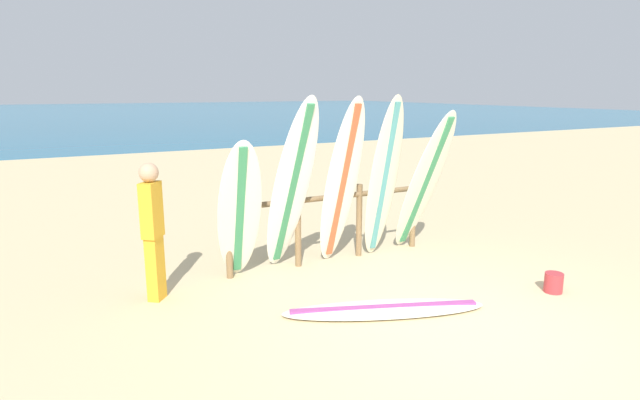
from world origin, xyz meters
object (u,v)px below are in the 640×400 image
at_px(surfboard_rack, 330,215).
at_px(surfboard_leaning_left, 291,188).
at_px(surfboard_leaning_far_left, 240,212).
at_px(surfboard_leaning_center_right, 424,183).
at_px(surfboard_leaning_center_left, 342,183).
at_px(surfboard_lying_on_sand, 384,309).
at_px(sand_bucket, 554,283).
at_px(surfboard_leaning_center, 384,179).
at_px(beachgoer_standing, 152,226).

relative_size(surfboard_rack, surfboard_leaning_left, 1.29).
relative_size(surfboard_leaning_far_left, surfboard_leaning_center_right, 0.86).
xyz_separation_m(surfboard_leaning_left, surfboard_leaning_center_left, (0.79, 0.03, -0.01)).
height_order(surfboard_leaning_far_left, surfboard_lying_on_sand, surfboard_leaning_far_left).
height_order(surfboard_leaning_far_left, sand_bucket, surfboard_leaning_far_left).
bearing_deg(surfboard_leaning_center_left, sand_bucket, -48.52).
bearing_deg(surfboard_leaning_left, surfboard_leaning_center_right, -2.30).
distance_m(surfboard_leaning_center_left, surfboard_lying_on_sand, 2.03).
height_order(surfboard_leaning_center_left, surfboard_lying_on_sand, surfboard_leaning_center_left).
distance_m(surfboard_leaning_left, surfboard_leaning_center_left, 0.79).
relative_size(surfboard_leaning_center_right, surfboard_lying_on_sand, 0.93).
distance_m(surfboard_lying_on_sand, sand_bucket, 2.29).
bearing_deg(surfboard_leaning_center, surfboard_leaning_left, -179.00).
xyz_separation_m(surfboard_leaning_center_right, surfboard_lying_on_sand, (-1.74, -1.50, -1.09)).
relative_size(surfboard_leaning_center_left, surfboard_leaning_center, 0.99).
distance_m(surfboard_rack, surfboard_leaning_far_left, 1.51).
bearing_deg(surfboard_leaning_center_left, surfboard_leaning_left, -178.07).
bearing_deg(surfboard_lying_on_sand, surfboard_leaning_far_left, 125.11).
bearing_deg(surfboard_leaning_center_left, surfboard_rack, 98.16).
bearing_deg(surfboard_leaning_center, surfboard_leaning_center_right, -9.64).
height_order(surfboard_rack, surfboard_lying_on_sand, surfboard_rack).
xyz_separation_m(surfboard_leaning_left, surfboard_lying_on_sand, (0.43, -1.58, -1.20)).
relative_size(surfboard_leaning_far_left, sand_bucket, 7.74).
bearing_deg(surfboard_leaning_far_left, surfboard_lying_on_sand, -54.89).
distance_m(surfboard_rack, surfboard_leaning_center_left, 0.59).
xyz_separation_m(surfboard_leaning_far_left, beachgoer_standing, (-1.09, -0.03, -0.05)).
bearing_deg(surfboard_leaning_far_left, sand_bucket, -32.31).
bearing_deg(sand_bucket, surfboard_leaning_center_left, 131.48).
height_order(surfboard_leaning_far_left, surfboard_leaning_center_left, surfboard_leaning_center_left).
bearing_deg(surfboard_leaning_center_right, sand_bucket, -76.18).
height_order(surfboard_lying_on_sand, sand_bucket, sand_bucket).
bearing_deg(surfboard_leaning_center_right, surfboard_rack, 164.59).
bearing_deg(surfboard_lying_on_sand, surfboard_leaning_center, 56.38).
relative_size(surfboard_leaning_center_left, beachgoer_standing, 1.45).
height_order(surfboard_rack, surfboard_leaning_center, surfboard_leaning_center).
relative_size(surfboard_rack, beachgoer_standing, 1.90).
relative_size(surfboard_leaning_far_left, surfboard_leaning_left, 0.79).
bearing_deg(surfboard_lying_on_sand, surfboard_rack, 80.39).
xyz_separation_m(surfboard_leaning_far_left, surfboard_leaning_center_right, (2.88, -0.13, 0.15)).
relative_size(surfboard_rack, surfboard_lying_on_sand, 1.32).
relative_size(surfboard_rack, surfboard_leaning_center, 1.30).
distance_m(surfboard_leaning_left, sand_bucket, 3.56).
height_order(surfboard_leaning_center_left, sand_bucket, surfboard_leaning_center_left).
bearing_deg(surfboard_leaning_far_left, surfboard_rack, 10.01).
bearing_deg(beachgoer_standing, surfboard_lying_on_sand, -35.64).
xyz_separation_m(surfboard_leaning_center_right, beachgoer_standing, (-3.97, 0.11, -0.20)).
bearing_deg(surfboard_leaning_center_right, surfboard_leaning_left, 177.70).
height_order(surfboard_leaning_left, sand_bucket, surfboard_leaning_left).
height_order(surfboard_leaning_center_left, beachgoer_standing, surfboard_leaning_center_left).
relative_size(surfboard_leaning_center, surfboard_lying_on_sand, 1.02).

